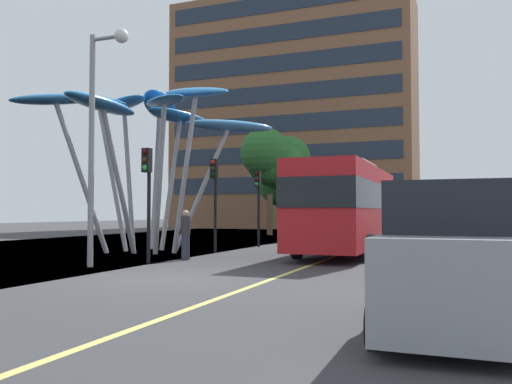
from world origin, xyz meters
name	(u,v)px	position (x,y,z in m)	size (l,w,h in m)	color
ground	(140,280)	(-0.65, 0.00, -0.05)	(120.00, 240.00, 0.10)	#38383A
red_bus	(347,204)	(2.86, 9.49, 2.03)	(2.88, 9.97, 3.71)	red
leaf_sculpture	(152,117)	(-5.35, 7.98, 5.87)	(9.14, 10.46, 7.54)	#9EA0A5
traffic_light_kerb_near	(147,180)	(-2.55, 3.28, 2.76)	(0.28, 0.42, 3.82)	black
traffic_light_kerb_far	(214,185)	(-2.45, 8.21, 2.83)	(0.28, 0.42, 3.93)	black
traffic_light_island_mid	(258,192)	(-2.12, 12.46, 2.71)	(0.28, 0.42, 3.74)	black
car_parked_near	(450,262)	(6.93, -3.67, 0.99)	(1.94, 4.09, 2.10)	gray
car_parked_mid	(470,240)	(7.31, 2.34, 1.03)	(2.03, 3.94, 2.21)	navy
car_parked_far	(456,231)	(6.97, 8.32, 1.02)	(2.04, 3.81, 2.17)	gray
street_lamp	(100,116)	(-3.36, 1.80, 4.69)	(1.39, 0.44, 7.37)	gray
tree_pavement_near	(272,161)	(-6.13, 26.04, 5.61)	(4.76, 5.08, 8.07)	brown
tree_pavement_far	(281,168)	(-6.14, 28.29, 5.29)	(5.04, 4.66, 7.94)	brown
pedestrian	(186,235)	(-2.02, 4.95, 0.89)	(0.34, 0.34, 1.77)	#2D3342
backdrop_building	(295,116)	(-9.52, 43.51, 12.31)	(25.52, 10.98, 24.61)	brown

